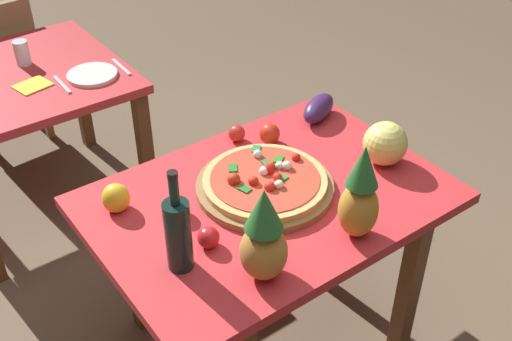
{
  "coord_description": "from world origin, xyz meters",
  "views": [
    {
      "loc": [
        -0.99,
        -1.28,
        2.01
      ],
      "look_at": [
        0.01,
        0.08,
        0.78
      ],
      "focal_mm": 43.7,
      "sensor_mm": 36.0,
      "label": 1
    }
  ],
  "objects": [
    {
      "name": "dinner_plate",
      "position": [
        -0.12,
        1.13,
        0.74
      ],
      "size": [
        0.22,
        0.22,
        0.02
      ],
      "primitive_type": "cylinder",
      "color": "white",
      "rests_on": "background_table"
    },
    {
      "name": "fork_utensil",
      "position": [
        -0.26,
        1.13,
        0.73
      ],
      "size": [
        0.02,
        0.18,
        0.01
      ],
      "primitive_type": "cube",
      "rotation": [
        0.0,
        0.0,
        -0.02
      ],
      "color": "silver",
      "rests_on": "background_table"
    },
    {
      "name": "bell_pepper",
      "position": [
        -0.43,
        0.23,
        0.77
      ],
      "size": [
        0.09,
        0.09,
        0.1
      ],
      "primitive_type": "ellipsoid",
      "color": "yellow",
      "rests_on": "display_table"
    },
    {
      "name": "ground_plane",
      "position": [
        0.0,
        0.0,
        0.0
      ],
      "size": [
        10.0,
        10.0,
        0.0
      ],
      "primitive_type": "plane",
      "color": "brown"
    },
    {
      "name": "drinking_glass_water",
      "position": [
        -0.32,
        1.43,
        0.78
      ],
      "size": [
        0.07,
        0.07,
        0.11
      ],
      "primitive_type": "cylinder",
      "color": "silver",
      "rests_on": "background_table"
    },
    {
      "name": "tomato_near_board",
      "position": [
        0.1,
        0.33,
        0.76
      ],
      "size": [
        0.06,
        0.06,
        0.06
      ],
      "primitive_type": "sphere",
      "color": "red",
      "rests_on": "display_table"
    },
    {
      "name": "melon",
      "position": [
        0.44,
        -0.09,
        0.81
      ],
      "size": [
        0.16,
        0.16,
        0.16
      ],
      "primitive_type": "sphere",
      "color": "#DDD76E",
      "rests_on": "display_table"
    },
    {
      "name": "eggplant",
      "position": [
        0.45,
        0.28,
        0.77
      ],
      "size": [
        0.22,
        0.16,
        0.09
      ],
      "primitive_type": "ellipsoid",
      "rotation": [
        0.0,
        0.0,
        0.43
      ],
      "color": "#3C2254",
      "rests_on": "display_table"
    },
    {
      "name": "pineapple_left",
      "position": [
        -0.23,
        -0.28,
        0.86
      ],
      "size": [
        0.14,
        0.14,
        0.3
      ],
      "color": "#BC8138",
      "rests_on": "display_table"
    },
    {
      "name": "background_table",
      "position": [
        -0.37,
        1.34,
        0.62
      ],
      "size": [
        0.87,
        0.88,
        0.73
      ],
      "color": "brown",
      "rests_on": "ground_plane"
    },
    {
      "name": "pizza_board",
      "position": [
        0.01,
        0.03,
        0.74
      ],
      "size": [
        0.46,
        0.46,
        0.02
      ],
      "primitive_type": "cylinder",
      "color": "olive",
      "rests_on": "display_table"
    },
    {
      "name": "napkin_folded",
      "position": [
        -0.36,
        1.2,
        0.73
      ],
      "size": [
        0.16,
        0.15,
        0.01
      ],
      "primitive_type": "cube",
      "rotation": [
        0.0,
        0.0,
        0.21
      ],
      "color": "yellow",
      "rests_on": "background_table"
    },
    {
      "name": "display_table",
      "position": [
        0.0,
        0.0,
        0.63
      ],
      "size": [
        1.16,
        0.82,
        0.73
      ],
      "color": "brown",
      "rests_on": "ground_plane"
    },
    {
      "name": "pizza",
      "position": [
        0.01,
        0.03,
        0.77
      ],
      "size": [
        0.42,
        0.42,
        0.06
      ],
      "color": "tan",
      "rests_on": "pizza_board"
    },
    {
      "name": "tomato_beside_pepper",
      "position": [
        -0.29,
        0.09,
        0.76
      ],
      "size": [
        0.07,
        0.07,
        0.07
      ],
      "primitive_type": "sphere",
      "color": "red",
      "rests_on": "display_table"
    },
    {
      "name": "tomato_at_corner",
      "position": [
        0.19,
        0.25,
        0.77
      ],
      "size": [
        0.08,
        0.08,
        0.08
      ],
      "primitive_type": "sphere",
      "color": "red",
      "rests_on": "display_table"
    },
    {
      "name": "tomato_by_bottle",
      "position": [
        -0.29,
        -0.09,
        0.76
      ],
      "size": [
        0.07,
        0.07,
        0.07
      ],
      "primitive_type": "sphere",
      "color": "red",
      "rests_on": "display_table"
    },
    {
      "name": "wine_bottle",
      "position": [
        -0.4,
        -0.11,
        0.85
      ],
      "size": [
        0.08,
        0.08,
        0.33
      ],
      "color": "black",
      "rests_on": "display_table"
    },
    {
      "name": "pineapple_right",
      "position": [
        0.1,
        -0.31,
        0.87
      ],
      "size": [
        0.12,
        0.12,
        0.32
      ],
      "color": "#BF8930",
      "rests_on": "display_table"
    },
    {
      "name": "knife_utensil",
      "position": [
        0.02,
        1.13,
        0.73
      ],
      "size": [
        0.02,
        0.18,
        0.01
      ],
      "primitive_type": "cube",
      "rotation": [
        0.0,
        0.0,
        -0.03
      ],
      "color": "silver",
      "rests_on": "background_table"
    }
  ]
}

